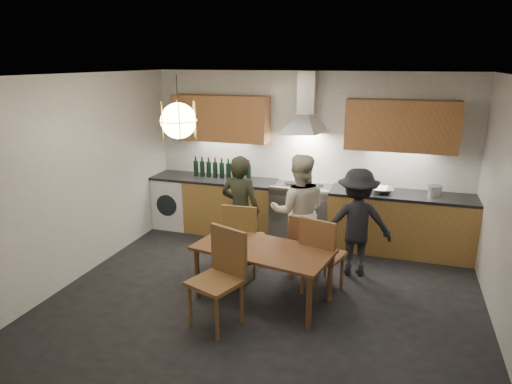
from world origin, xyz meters
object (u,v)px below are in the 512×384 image
(person_right, at_px, (357,222))
(stock_pot, at_px, (435,191))
(mixing_bowl, at_px, (382,190))
(wine_bottles, at_px, (222,168))
(chair_front, at_px, (222,271))
(chair_back_left, at_px, (242,234))
(person_mid, at_px, (299,212))
(person_left, at_px, (240,210))
(dining_table, at_px, (263,254))

(person_right, bearing_deg, stock_pot, -147.92)
(mixing_bowl, distance_m, wine_bottles, 2.54)
(mixing_bowl, bearing_deg, chair_front, -120.67)
(chair_back_left, distance_m, person_mid, 0.83)
(chair_back_left, distance_m, mixing_bowl, 2.19)
(person_left, relative_size, person_right, 1.07)
(wine_bottles, bearing_deg, chair_back_left, -59.52)
(person_left, distance_m, person_mid, 0.80)
(chair_front, xyz_separation_m, person_mid, (0.46, 1.63, 0.18))
(mixing_bowl, height_order, wine_bottles, wine_bottles)
(person_left, relative_size, stock_pot, 8.09)
(person_mid, xyz_separation_m, person_right, (0.77, 0.01, -0.07))
(person_right, height_order, mixing_bowl, person_right)
(person_mid, relative_size, wine_bottles, 1.58)
(person_left, bearing_deg, stock_pot, -151.66)
(person_left, bearing_deg, wine_bottles, -51.95)
(person_right, bearing_deg, person_mid, -11.82)
(dining_table, xyz_separation_m, wine_bottles, (-1.32, 2.04, 0.48))
(dining_table, distance_m, mixing_bowl, 2.30)
(dining_table, bearing_deg, person_right, 58.51)
(person_right, relative_size, stock_pot, 7.59)
(chair_back_left, height_order, person_left, person_left)
(person_right, xyz_separation_m, stock_pot, (0.98, 0.98, 0.25))
(person_mid, relative_size, person_right, 1.10)
(person_mid, xyz_separation_m, mixing_bowl, (1.03, 0.89, 0.15))
(mixing_bowl, relative_size, stock_pot, 1.68)
(dining_table, bearing_deg, person_mid, 90.71)
(chair_front, height_order, person_right, person_right)
(person_right, bearing_deg, person_left, -8.64)
(chair_front, relative_size, person_left, 0.69)
(mixing_bowl, bearing_deg, stock_pot, 7.96)
(person_left, xyz_separation_m, person_mid, (0.80, 0.10, 0.02))
(dining_table, height_order, person_mid, person_mid)
(person_right, xyz_separation_m, wine_bottles, (-2.28, 0.99, 0.34))
(person_mid, height_order, person_right, person_mid)
(person_mid, bearing_deg, person_left, -7.52)
(chair_front, relative_size, wine_bottles, 1.06)
(chair_front, xyz_separation_m, person_right, (1.23, 1.64, 0.11))
(chair_back_left, relative_size, person_right, 0.69)
(dining_table, bearing_deg, chair_front, -104.29)
(chair_front, height_order, person_left, person_left)
(chair_back_left, xyz_separation_m, person_mid, (0.63, 0.48, 0.22))
(stock_pot, bearing_deg, chair_back_left, -148.36)
(chair_back_left, relative_size, mixing_bowl, 3.12)
(person_mid, bearing_deg, person_right, 166.24)
(person_mid, height_order, stock_pot, person_mid)
(chair_back_left, distance_m, chair_front, 1.16)
(dining_table, height_order, wine_bottles, wine_bottles)
(stock_pot, bearing_deg, wine_bottles, 179.84)
(dining_table, height_order, chair_back_left, chair_back_left)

